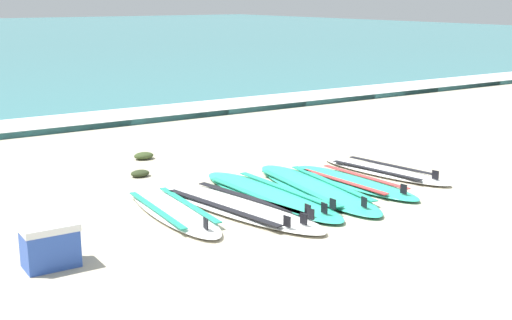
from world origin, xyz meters
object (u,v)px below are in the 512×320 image
(surfboard_1, at_px, (237,206))
(surfboard_5, at_px, (384,171))
(surfboard_0, at_px, (173,210))
(surfboard_3, at_px, (315,188))
(surfboard_4, at_px, (354,182))
(cooler_box, at_px, (50,245))
(surfboard_2, at_px, (269,195))

(surfboard_1, bearing_deg, surfboard_5, 5.87)
(surfboard_0, distance_m, surfboard_3, 1.79)
(surfboard_0, bearing_deg, surfboard_4, -4.93)
(surfboard_3, distance_m, cooler_box, 3.35)
(surfboard_2, bearing_deg, surfboard_5, 2.55)
(surfboard_1, distance_m, surfboard_4, 1.70)
(surfboard_2, xyz_separation_m, cooler_box, (-2.68, -0.64, 0.16))
(surfboard_0, bearing_deg, surfboard_3, -5.00)
(surfboard_3, height_order, surfboard_4, same)
(surfboard_1, bearing_deg, surfboard_3, 4.69)
(surfboard_0, distance_m, surfboard_4, 2.35)
(surfboard_3, height_order, surfboard_5, same)
(surfboard_0, bearing_deg, surfboard_2, -4.26)
(surfboard_0, xyz_separation_m, surfboard_3, (1.78, -0.16, -0.00))
(surfboard_1, distance_m, surfboard_2, 0.56)
(surfboard_3, bearing_deg, surfboard_1, -175.31)
(surfboard_0, relative_size, surfboard_5, 1.04)
(surfboard_4, bearing_deg, surfboard_5, 16.03)
(surfboard_0, bearing_deg, cooler_box, -154.38)
(surfboard_0, bearing_deg, surfboard_5, -0.09)
(surfboard_1, height_order, cooler_box, cooler_box)
(surfboard_0, bearing_deg, surfboard_1, -21.32)
(surfboard_2, relative_size, cooler_box, 5.32)
(surfboard_1, xyz_separation_m, surfboard_2, (0.53, 0.16, 0.00))
(surfboard_3, xyz_separation_m, surfboard_4, (0.56, -0.05, 0.00))
(surfboard_5, bearing_deg, surfboard_3, -173.04)
(surfboard_3, relative_size, surfboard_5, 1.26)
(surfboard_4, height_order, cooler_box, cooler_box)
(surfboard_4, bearing_deg, surfboard_1, -178.38)
(cooler_box, bearing_deg, surfboard_4, 7.71)
(surfboard_0, xyz_separation_m, cooler_box, (-1.51, -0.72, 0.16))
(cooler_box, bearing_deg, surfboard_3, 9.77)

